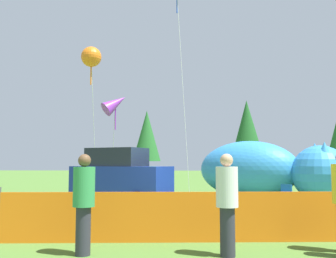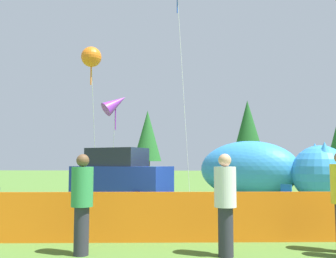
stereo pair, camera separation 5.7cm
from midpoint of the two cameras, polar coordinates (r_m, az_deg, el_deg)
The scene contains 11 objects.
ground_plane at distance 12.36m, azimuth -1.82°, elevation -12.91°, with size 120.00×120.00×0.00m, color #4C752D.
parked_car at distance 15.79m, azimuth -7.22°, elevation -7.17°, with size 4.43×3.07×2.27m.
folding_chair at distance 13.63m, azimuth 17.33°, elevation -9.62°, with size 0.69×0.69×0.92m.
inflatable_cat at distance 17.77m, azimuth 14.78°, elevation -6.35°, with size 6.73×4.97×2.67m.
safety_fence at distance 8.18m, azimuth 4.76°, elevation -13.21°, with size 8.46×0.72×1.16m.
spectator_in_white_shirt at distance 7.00m, azimuth 8.96°, elevation -10.62°, with size 0.40×0.40×1.85m.
spectator_in_grey_shirt at distance 7.18m, azimuth -12.74°, elevation -10.44°, with size 0.40×0.40×1.84m.
kite_purple_delta at distance 18.45m, azimuth -7.90°, elevation 3.85°, with size 1.59×1.71×5.19m.
kite_orange_flower at distance 17.87m, azimuth -11.52°, elevation 10.65°, with size 0.93×2.05×6.98m.
horizon_tree_east at distance 47.02m, azimuth 12.10°, elevation -0.02°, with size 3.89×3.89×9.28m.
horizon_tree_west at distance 41.59m, azimuth -3.10°, elevation -1.09°, with size 3.10×3.10×7.40m.
Camera 2 is at (1.16, -12.19, 1.70)m, focal length 40.00 mm.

